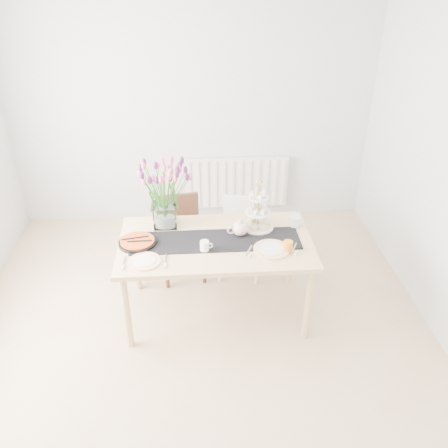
{
  "coord_description": "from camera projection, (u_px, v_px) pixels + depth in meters",
  "views": [
    {
      "loc": [
        0.0,
        -2.83,
        2.87
      ],
      "look_at": [
        0.23,
        0.42,
        0.94
      ],
      "focal_mm": 38.0,
      "sensor_mm": 36.0,
      "label": 1
    }
  ],
  "objects": [
    {
      "name": "mug_orange",
      "position": [
        288.0,
        246.0,
        3.77
      ],
      "size": [
        0.1,
        0.1,
        0.09
      ],
      "primitive_type": "cylinder",
      "rotation": [
        0.0,
        0.0,
        1.08
      ],
      "color": "orange",
      "rests_on": "dining_table"
    },
    {
      "name": "room_shell",
      "position": [
        195.0,
        211.0,
        3.23
      ],
      "size": [
        4.5,
        4.5,
        4.5
      ],
      "color": "tan",
      "rests_on": "ground"
    },
    {
      "name": "tart_tin",
      "position": [
        138.0,
        242.0,
        3.87
      ],
      "size": [
        0.31,
        0.31,
        0.04
      ],
      "rotation": [
        0.0,
        0.0,
        -0.24
      ],
      "color": "black",
      "rests_on": "dining_table"
    },
    {
      "name": "tulip_vase",
      "position": [
        163.0,
        184.0,
        3.95
      ],
      "size": [
        0.72,
        0.72,
        0.62
      ],
      "rotation": [
        0.0,
        0.0,
        -0.28
      ],
      "color": "silver",
      "rests_on": "dining_table"
    },
    {
      "name": "chair_white",
      "position": [
        241.0,
        231.0,
        4.66
      ],
      "size": [
        0.46,
        0.46,
        0.77
      ],
      "rotation": [
        0.0,
        0.0,
        -0.21
      ],
      "color": "silver",
      "rests_on": "ground"
    },
    {
      "name": "table_runner",
      "position": [
        216.0,
        241.0,
        3.92
      ],
      "size": [
        1.4,
        0.35,
        0.01
      ],
      "primitive_type": "cube",
      "color": "black",
      "rests_on": "dining_table"
    },
    {
      "name": "dining_table",
      "position": [
        216.0,
        249.0,
        3.96
      ],
      "size": [
        1.6,
        0.9,
        0.75
      ],
      "color": "tan",
      "rests_on": "ground"
    },
    {
      "name": "plate_left",
      "position": [
        145.0,
        261.0,
        3.66
      ],
      "size": [
        0.26,
        0.26,
        0.01
      ],
      "primitive_type": "cylinder",
      "rotation": [
        0.0,
        0.0,
        -0.04
      ],
      "color": "white",
      "rests_on": "dining_table"
    },
    {
      "name": "cream_jug",
      "position": [
        295.0,
        221.0,
        4.11
      ],
      "size": [
        0.12,
        0.12,
        0.1
      ],
      "primitive_type": "cylinder",
      "rotation": [
        0.0,
        0.0,
        -0.31
      ],
      "color": "white",
      "rests_on": "dining_table"
    },
    {
      "name": "radiator",
      "position": [
        237.0,
        183.0,
        5.58
      ],
      "size": [
        1.2,
        0.08,
        0.6
      ],
      "primitive_type": "cube",
      "color": "white",
      "rests_on": "room_shell"
    },
    {
      "name": "chair_brown",
      "position": [
        181.0,
        231.0,
        4.61
      ],
      "size": [
        0.46,
        0.46,
        0.81
      ],
      "rotation": [
        0.0,
        0.0,
        0.15
      ],
      "color": "#3A2215",
      "rests_on": "ground"
    },
    {
      "name": "plate_right",
      "position": [
        271.0,
        249.0,
        3.8
      ],
      "size": [
        0.39,
        0.39,
        0.02
      ],
      "primitive_type": "cylinder",
      "rotation": [
        0.0,
        0.0,
        -0.44
      ],
      "color": "white",
      "rests_on": "dining_table"
    },
    {
      "name": "mug_white",
      "position": [
        205.0,
        246.0,
        3.78
      ],
      "size": [
        0.08,
        0.08,
        0.09
      ],
      "primitive_type": "cylinder",
      "rotation": [
        0.0,
        0.0,
        0.08
      ],
      "color": "white",
      "rests_on": "dining_table"
    },
    {
      "name": "teapot",
      "position": [
        240.0,
        228.0,
        3.96
      ],
      "size": [
        0.26,
        0.23,
        0.14
      ],
      "primitive_type": null,
      "rotation": [
        0.0,
        0.0,
        0.26
      ],
      "color": "white",
      "rests_on": "dining_table"
    },
    {
      "name": "cake_stand",
      "position": [
        258.0,
        216.0,
        4.05
      ],
      "size": [
        0.28,
        0.28,
        0.41
      ],
      "rotation": [
        0.0,
        0.0,
        -0.18
      ],
      "color": "gold",
      "rests_on": "dining_table"
    }
  ]
}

